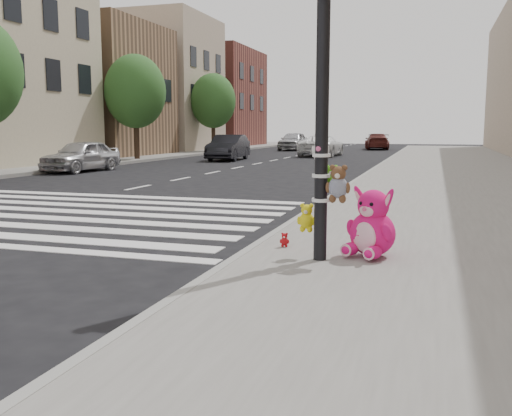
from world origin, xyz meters
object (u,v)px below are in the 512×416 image
at_px(signal_pole, 324,127).
at_px(car_silver_far, 81,156).
at_px(car_dark_far, 228,147).
at_px(car_white_near, 321,146).
at_px(pink_bunny, 372,228).
at_px(red_teddy, 285,240).

xyz_separation_m(signal_pole, car_silver_far, (-12.42, 13.12, -1.14)).
bearing_deg(car_silver_far, car_dark_far, 77.07).
bearing_deg(car_dark_far, car_white_near, 51.42).
height_order(pink_bunny, car_dark_far, car_dark_far).
bearing_deg(pink_bunny, signal_pole, -122.68).
bearing_deg(signal_pole, pink_bunny, 33.15).
bearing_deg(car_white_near, signal_pole, 102.08).
bearing_deg(car_silver_far, pink_bunny, -40.56).
xyz_separation_m(car_dark_far, car_white_near, (4.02, 5.98, -0.05)).
xyz_separation_m(signal_pole, red_teddy, (-0.64, 0.59, -1.55)).
xyz_separation_m(pink_bunny, car_white_near, (-6.10, 28.23, 0.14)).
height_order(signal_pole, car_silver_far, signal_pole).
height_order(signal_pole, car_white_near, signal_pole).
bearing_deg(pink_bunny, car_silver_far, 159.70).
bearing_deg(car_white_near, pink_bunny, 103.32).
distance_m(red_teddy, car_silver_far, 17.20).
bearing_deg(signal_pole, car_dark_far, 112.89).
bearing_deg(signal_pole, car_silver_far, 133.45).
bearing_deg(car_white_near, car_silver_far, 67.13).
relative_size(signal_pole, car_white_near, 0.85).
distance_m(signal_pole, car_silver_far, 18.10).
height_order(signal_pole, car_dark_far, signal_pole).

